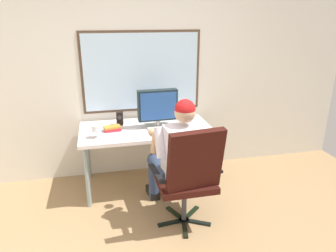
{
  "coord_description": "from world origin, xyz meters",
  "views": [
    {
      "loc": [
        -0.41,
        -1.75,
        1.94
      ],
      "look_at": [
        0.26,
        1.19,
        0.87
      ],
      "focal_mm": 33.56,
      "sensor_mm": 36.0,
      "label": 1
    }
  ],
  "objects": [
    {
      "name": "cd_case",
      "position": [
        0.55,
        1.41,
        0.73
      ],
      "size": [
        0.17,
        0.16,
        0.01
      ],
      "color": "teal",
      "rests_on": "desk"
    },
    {
      "name": "office_chair",
      "position": [
        0.34,
        0.68,
        0.59
      ],
      "size": [
        0.65,
        0.59,
        1.05
      ],
      "color": "black",
      "rests_on": "ground"
    },
    {
      "name": "crt_monitor",
      "position": [
        0.23,
        1.59,
        0.97
      ],
      "size": [
        0.45,
        0.23,
        0.43
      ],
      "color": "beige",
      "rests_on": "desk"
    },
    {
      "name": "wine_glass",
      "position": [
        -0.46,
        1.4,
        0.82
      ],
      "size": [
        0.09,
        0.09,
        0.14
      ],
      "color": "silver",
      "rests_on": "desk"
    },
    {
      "name": "desk",
      "position": [
        0.09,
        1.58,
        0.67
      ],
      "size": [
        1.48,
        0.77,
        0.73
      ],
      "color": "gray",
      "rests_on": "ground"
    },
    {
      "name": "book_stack",
      "position": [
        -0.29,
        1.57,
        0.76
      ],
      "size": [
        0.2,
        0.13,
        0.06
      ],
      "color": "red",
      "rests_on": "desk"
    },
    {
      "name": "desk_speaker",
      "position": [
        -0.19,
        1.76,
        0.81
      ],
      "size": [
        0.08,
        0.09,
        0.16
      ],
      "color": "black",
      "rests_on": "desk"
    },
    {
      "name": "person_seated",
      "position": [
        0.31,
        0.96,
        0.65
      ],
      "size": [
        0.56,
        0.83,
        1.25
      ],
      "color": "navy",
      "rests_on": "ground"
    },
    {
      "name": "wall_rear",
      "position": [
        0.0,
        2.03,
        1.26
      ],
      "size": [
        5.71,
        0.08,
        2.51
      ],
      "color": "silver",
      "rests_on": "ground"
    }
  ]
}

